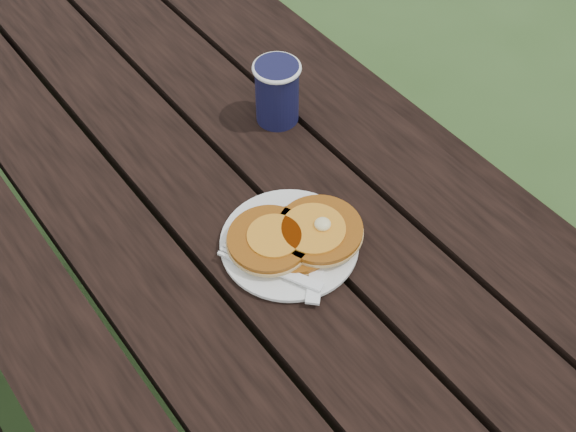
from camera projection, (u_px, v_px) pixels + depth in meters
ground at (238, 412)px, 1.70m from camera, size 60.00×60.00×0.00m
picnic_table at (228, 333)px, 1.41m from camera, size 1.36×1.80×0.75m
plate at (289, 244)px, 1.07m from camera, size 0.26×0.26×0.01m
pancake_stack at (296, 236)px, 1.05m from camera, size 0.19×0.15×0.04m
knife at (319, 252)px, 1.05m from camera, size 0.14×0.14×0.00m
fork at (287, 274)px, 1.02m from camera, size 0.10×0.16×0.01m
coffee_cup at (277, 89)px, 1.20m from camera, size 0.08×0.08×0.11m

